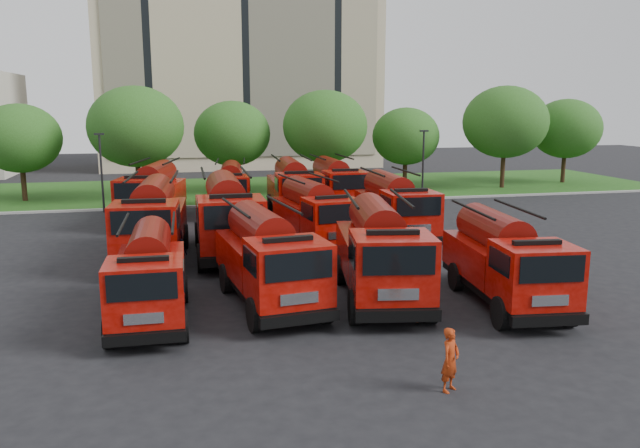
{
  "coord_description": "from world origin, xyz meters",
  "views": [
    {
      "loc": [
        -5.15,
        -24.82,
        6.89
      ],
      "look_at": [
        0.72,
        1.03,
        1.8
      ],
      "focal_mm": 35.0,
      "sensor_mm": 36.0,
      "label": 1
    }
  ],
  "objects_px": {
    "fire_truck_4": "(152,221)",
    "firefighter_4": "(178,266)",
    "fire_truck_0": "(149,275)",
    "fire_truck_11": "(335,185)",
    "fire_truck_7": "(395,207)",
    "firefighter_5": "(411,262)",
    "fire_truck_5": "(227,216)",
    "fire_truck_10": "(293,188)",
    "fire_truck_8": "(153,193)",
    "fire_truck_9": "(231,188)",
    "fire_truck_1": "(268,258)",
    "fire_truck_2": "(380,252)",
    "fire_truck_6": "(315,214)",
    "firefighter_3": "(561,288)",
    "fire_truck_3": "(505,260)",
    "firefighter_2": "(499,309)",
    "firefighter_0": "(449,391)",
    "firefighter_1": "(427,323)"
  },
  "relations": [
    {
      "from": "fire_truck_0",
      "to": "fire_truck_1",
      "type": "relative_size",
      "value": 0.88
    },
    {
      "from": "fire_truck_2",
      "to": "fire_truck_6",
      "type": "bearing_deg",
      "value": 102.36
    },
    {
      "from": "firefighter_5",
      "to": "fire_truck_5",
      "type": "bearing_deg",
      "value": -17.28
    },
    {
      "from": "fire_truck_4",
      "to": "fire_truck_11",
      "type": "distance_m",
      "value": 15.95
    },
    {
      "from": "firefighter_1",
      "to": "firefighter_4",
      "type": "height_order",
      "value": "firefighter_4"
    },
    {
      "from": "firefighter_2",
      "to": "fire_truck_4",
      "type": "bearing_deg",
      "value": 63.14
    },
    {
      "from": "fire_truck_1",
      "to": "fire_truck_11",
      "type": "relative_size",
      "value": 0.99
    },
    {
      "from": "fire_truck_7",
      "to": "fire_truck_11",
      "type": "xyz_separation_m",
      "value": [
        -0.79,
        9.48,
        0.01
      ]
    },
    {
      "from": "fire_truck_1",
      "to": "fire_truck_6",
      "type": "height_order",
      "value": "fire_truck_1"
    },
    {
      "from": "fire_truck_3",
      "to": "fire_truck_5",
      "type": "bearing_deg",
      "value": 139.1
    },
    {
      "from": "fire_truck_9",
      "to": "fire_truck_11",
      "type": "xyz_separation_m",
      "value": [
        6.83,
        -0.24,
        0.09
      ]
    },
    {
      "from": "fire_truck_7",
      "to": "firefighter_4",
      "type": "xyz_separation_m",
      "value": [
        -11.04,
        -3.34,
        -1.68
      ]
    },
    {
      "from": "fire_truck_7",
      "to": "fire_truck_2",
      "type": "bearing_deg",
      "value": -110.87
    },
    {
      "from": "fire_truck_4",
      "to": "firefighter_4",
      "type": "height_order",
      "value": "fire_truck_4"
    },
    {
      "from": "fire_truck_0",
      "to": "firefighter_1",
      "type": "height_order",
      "value": "fire_truck_0"
    },
    {
      "from": "firefighter_1",
      "to": "fire_truck_1",
      "type": "bearing_deg",
      "value": 168.72
    },
    {
      "from": "fire_truck_7",
      "to": "fire_truck_8",
      "type": "height_order",
      "value": "fire_truck_8"
    },
    {
      "from": "fire_truck_6",
      "to": "firefighter_2",
      "type": "xyz_separation_m",
      "value": [
        4.05,
        -11.06,
        -1.59
      ]
    },
    {
      "from": "fire_truck_3",
      "to": "fire_truck_7",
      "type": "height_order",
      "value": "fire_truck_7"
    },
    {
      "from": "fire_truck_5",
      "to": "fire_truck_9",
      "type": "relative_size",
      "value": 1.11
    },
    {
      "from": "fire_truck_0",
      "to": "firefighter_5",
      "type": "height_order",
      "value": "fire_truck_0"
    },
    {
      "from": "fire_truck_8",
      "to": "firefighter_4",
      "type": "distance_m",
      "value": 11.19
    },
    {
      "from": "fire_truck_2",
      "to": "fire_truck_7",
      "type": "height_order",
      "value": "fire_truck_2"
    },
    {
      "from": "fire_truck_6",
      "to": "fire_truck_2",
      "type": "bearing_deg",
      "value": -94.68
    },
    {
      "from": "firefighter_4",
      "to": "firefighter_5",
      "type": "xyz_separation_m",
      "value": [
        10.09,
        -1.55,
        0.0
      ]
    },
    {
      "from": "fire_truck_5",
      "to": "fire_truck_9",
      "type": "distance_m",
      "value": 11.44
    },
    {
      "from": "firefighter_0",
      "to": "firefighter_4",
      "type": "height_order",
      "value": "firefighter_4"
    },
    {
      "from": "fire_truck_3",
      "to": "firefighter_0",
      "type": "bearing_deg",
      "value": -122.42
    },
    {
      "from": "fire_truck_7",
      "to": "firefighter_5",
      "type": "distance_m",
      "value": 5.26
    },
    {
      "from": "fire_truck_0",
      "to": "fire_truck_11",
      "type": "height_order",
      "value": "fire_truck_11"
    },
    {
      "from": "fire_truck_6",
      "to": "firefighter_0",
      "type": "distance_m",
      "value": 16.52
    },
    {
      "from": "fire_truck_2",
      "to": "firefighter_4",
      "type": "xyz_separation_m",
      "value": [
        -7.1,
        6.21,
        -1.71
      ]
    },
    {
      "from": "fire_truck_7",
      "to": "fire_truck_0",
      "type": "bearing_deg",
      "value": -138.37
    },
    {
      "from": "fire_truck_1",
      "to": "fire_truck_0",
      "type": "bearing_deg",
      "value": -176.13
    },
    {
      "from": "fire_truck_5",
      "to": "fire_truck_8",
      "type": "distance_m",
      "value": 9.99
    },
    {
      "from": "fire_truck_7",
      "to": "fire_truck_5",
      "type": "bearing_deg",
      "value": -167.72
    },
    {
      "from": "firefighter_2",
      "to": "fire_truck_1",
      "type": "bearing_deg",
      "value": 85.64
    },
    {
      "from": "fire_truck_2",
      "to": "fire_truck_8",
      "type": "distance_m",
      "value": 19.15
    },
    {
      "from": "fire_truck_7",
      "to": "fire_truck_11",
      "type": "distance_m",
      "value": 9.52
    },
    {
      "from": "firefighter_5",
      "to": "firefighter_4",
      "type": "bearing_deg",
      "value": -3.48
    },
    {
      "from": "fire_truck_3",
      "to": "fire_truck_6",
      "type": "relative_size",
      "value": 0.98
    },
    {
      "from": "firefighter_3",
      "to": "fire_truck_3",
      "type": "bearing_deg",
      "value": -23.19
    },
    {
      "from": "fire_truck_5",
      "to": "fire_truck_10",
      "type": "bearing_deg",
      "value": 63.42
    },
    {
      "from": "fire_truck_7",
      "to": "firefighter_5",
      "type": "relative_size",
      "value": 4.54
    },
    {
      "from": "fire_truck_2",
      "to": "firefighter_0",
      "type": "bearing_deg",
      "value": -85.5
    },
    {
      "from": "fire_truck_2",
      "to": "fire_truck_9",
      "type": "xyz_separation_m",
      "value": [
        -3.69,
        19.28,
        -0.11
      ]
    },
    {
      "from": "fire_truck_8",
      "to": "fire_truck_9",
      "type": "bearing_deg",
      "value": 35.3
    },
    {
      "from": "fire_truck_5",
      "to": "firefighter_1",
      "type": "relative_size",
      "value": 5.45
    },
    {
      "from": "fire_truck_9",
      "to": "fire_truck_7",
      "type": "bearing_deg",
      "value": -45.79
    },
    {
      "from": "fire_truck_10",
      "to": "firefighter_5",
      "type": "height_order",
      "value": "fire_truck_10"
    }
  ]
}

